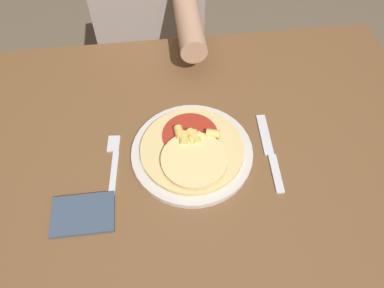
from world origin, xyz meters
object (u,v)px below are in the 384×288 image
(plate, at_px, (192,152))
(pizza, at_px, (192,150))
(fork, at_px, (114,162))
(person_diner, at_px, (150,19))
(dining_table, at_px, (198,174))
(knife, at_px, (270,153))

(plate, height_order, pizza, pizza)
(fork, bearing_deg, person_diner, 80.37)
(dining_table, distance_m, knife, 0.21)
(fork, bearing_deg, pizza, -0.72)
(dining_table, distance_m, plate, 0.13)
(pizza, bearing_deg, dining_table, 52.08)
(knife, bearing_deg, fork, 177.21)
(knife, height_order, person_diner, person_diner)
(plate, relative_size, fork, 1.59)
(plate, height_order, person_diner, person_diner)
(pizza, bearing_deg, plate, 94.09)
(pizza, relative_size, knife, 1.07)
(plate, xyz_separation_m, knife, (0.18, -0.02, -0.00))
(pizza, xyz_separation_m, person_diner, (-0.07, 0.65, -0.11))
(pizza, xyz_separation_m, fork, (-0.18, 0.00, -0.02))
(dining_table, distance_m, fork, 0.24)
(plate, bearing_deg, dining_table, 45.37)
(plate, relative_size, knife, 1.27)
(dining_table, xyz_separation_m, fork, (-0.20, -0.02, 0.12))
(fork, relative_size, person_diner, 0.15)
(fork, bearing_deg, knife, -2.79)
(knife, relative_size, person_diner, 0.19)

